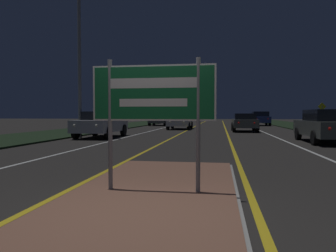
{
  "coord_description": "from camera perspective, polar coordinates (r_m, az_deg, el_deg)",
  "views": [
    {
      "loc": [
        1.05,
        -4.19,
        1.33
      ],
      "look_at": [
        0.0,
        2.41,
        1.08
      ],
      "focal_mm": 35.0,
      "sensor_mm": 36.0,
      "label": 1
    }
  ],
  "objects": [
    {
      "name": "verge_left",
      "position": [
        26.42,
        -14.53,
        -0.73
      ],
      "size": [
        5.0,
        100.0,
        0.08
      ],
      "color": "black",
      "rests_on": "ground_plane"
    },
    {
      "name": "median_island",
      "position": [
        5.36,
        -2.56,
        -11.75
      ],
      "size": [
        2.71,
        6.44,
        0.1
      ],
      "color": "#999993",
      "rests_on": "ground_plane"
    },
    {
      "name": "edge_line_white_right",
      "position": [
        29.86,
        20.9,
        -0.55
      ],
      "size": [
        0.1,
        70.0,
        0.01
      ],
      "color": "silver",
      "rests_on": "ground_plane"
    },
    {
      "name": "highway_sign",
      "position": [
        5.21,
        -2.6,
        4.77
      ],
      "size": [
        1.98,
        0.07,
        2.1
      ],
      "color": "gray",
      "rests_on": "median_island"
    },
    {
      "name": "car_receding_2",
      "position": [
        38.46,
        15.71,
        1.32
      ],
      "size": [
        2.04,
        4.46,
        1.59
      ],
      "color": "navy",
      "rests_on": "ground_plane"
    },
    {
      "name": "car_receding_1",
      "position": [
        25.19,
        13.18,
        0.71
      ],
      "size": [
        1.85,
        4.17,
        1.35
      ],
      "color": "#4C514C",
      "rests_on": "ground_plane"
    },
    {
      "name": "warning_sign",
      "position": [
        26.93,
        25.23,
        1.96
      ],
      "size": [
        0.6,
        0.06,
        2.09
      ],
      "color": "gray",
      "rests_on": "verge_right"
    },
    {
      "name": "centre_line_yellow_left",
      "position": [
        29.33,
        3.93,
        -0.46
      ],
      "size": [
        0.12,
        70.0,
        0.01
      ],
      "color": "gold",
      "rests_on": "ground_plane"
    },
    {
      "name": "lane_line_white_left",
      "position": [
        29.69,
        -1.18,
        -0.43
      ],
      "size": [
        0.12,
        70.0,
        0.01
      ],
      "color": "silver",
      "rests_on": "ground_plane"
    },
    {
      "name": "car_receding_0",
      "position": [
        16.65,
        25.79,
        0.08
      ],
      "size": [
        1.93,
        4.84,
        1.52
      ],
      "color": "#4C514C",
      "rests_on": "ground_plane"
    },
    {
      "name": "car_approaching_1",
      "position": [
        28.45,
        2.14,
        0.99
      ],
      "size": [
        1.95,
        4.39,
        1.47
      ],
      "color": "silver",
      "rests_on": "ground_plane"
    },
    {
      "name": "car_approaching_0",
      "position": [
        18.86,
        -11.52,
        0.42
      ],
      "size": [
        2.01,
        4.43,
        1.46
      ],
      "color": "#B7B7BC",
      "rests_on": "ground_plane"
    },
    {
      "name": "streetlight_left_near",
      "position": [
        19.5,
        -15.25,
        19.01
      ],
      "size": [
        0.63,
        0.63,
        10.05
      ],
      "color": "gray",
      "rests_on": "ground_plane"
    },
    {
      "name": "car_approaching_2",
      "position": [
        37.35,
        -1.53,
        1.25
      ],
      "size": [
        1.95,
        4.11,
        1.43
      ],
      "color": "#4C514C",
      "rests_on": "ground_plane"
    },
    {
      "name": "edge_line_white_left",
      "position": [
        30.36,
        -6.76,
        -0.38
      ],
      "size": [
        0.1,
        70.0,
        0.01
      ],
      "color": "silver",
      "rests_on": "ground_plane"
    },
    {
      "name": "centre_line_yellow_right",
      "position": [
        29.22,
        9.98,
        -0.5
      ],
      "size": [
        0.12,
        70.0,
        0.01
      ],
      "color": "gold",
      "rests_on": "ground_plane"
    },
    {
      "name": "ground_plane",
      "position": [
        4.52,
        -4.97,
        -14.97
      ],
      "size": [
        160.0,
        160.0,
        0.0
      ],
      "primitive_type": "plane",
      "color": "#282623"
    },
    {
      "name": "lane_line_white_right",
      "position": [
        29.39,
        15.16,
        -0.53
      ],
      "size": [
        0.12,
        70.0,
        0.01
      ],
      "color": "silver",
      "rests_on": "ground_plane"
    }
  ]
}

